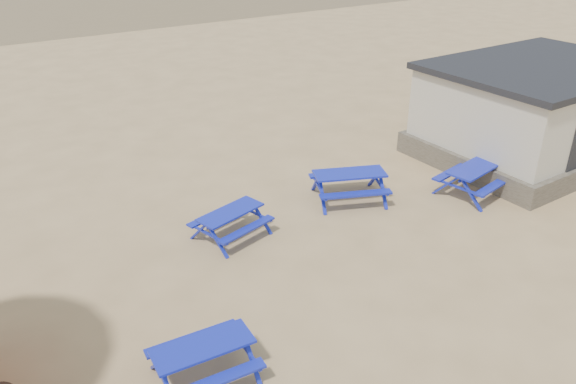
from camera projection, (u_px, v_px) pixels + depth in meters
ground at (299, 258)px, 13.75m from camera, size 400.00×400.00×0.00m
picnic_table_blue_a at (231, 224)px, 14.51m from camera, size 2.07×1.81×0.75m
picnic_table_blue_b at (349, 186)px, 16.35m from camera, size 2.56×2.36×0.87m
picnic_table_blue_c at (442, 144)px, 19.50m from camera, size 2.10×1.94×0.71m
picnic_table_blue_d at (204, 361)px, 10.09m from camera, size 1.92×1.60×0.76m
picnic_table_blue_f at (474, 180)px, 16.74m from camera, size 2.31×1.98×0.86m
amenity_block at (536, 110)px, 19.01m from camera, size 7.40×5.40×3.15m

